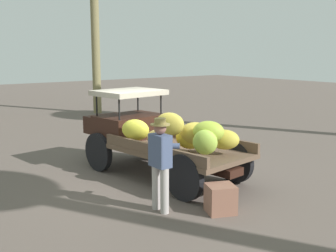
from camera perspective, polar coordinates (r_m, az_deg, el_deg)
name	(u,v)px	position (r m, az deg, el deg)	size (l,w,h in m)	color
ground_plane	(152,177)	(9.41, -2.29, -7.11)	(60.00, 60.00, 0.00)	#60534B
truck	(154,135)	(9.38, -2.02, -1.28)	(4.60, 2.26, 1.90)	#321B12
farmer	(161,159)	(7.20, -1.05, -4.60)	(0.53, 0.46, 1.68)	#B5ADA9
wooden_crate	(221,199)	(7.40, 7.32, -10.02)	(0.44, 0.48, 0.51)	#8C5D4A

